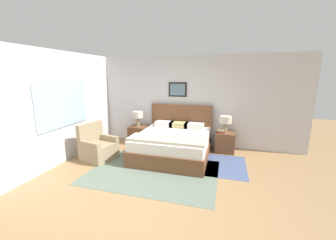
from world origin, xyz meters
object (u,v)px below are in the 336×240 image
object	(u,v)px
armchair	(98,147)
nightstand_by_door	(225,142)
nightstand_near_window	(139,135)
bed	(173,143)
table_lamp_by_door	(226,121)
table_lamp_near_window	(138,116)

from	to	relation	value
armchair	nightstand_by_door	size ratio (longest dim) A/B	1.66
nightstand_near_window	nightstand_by_door	bearing A→B (deg)	0.00
bed	armchair	xyz separation A→B (m)	(-1.76, -0.69, -0.04)
bed	table_lamp_by_door	distance (m)	1.52
bed	table_lamp_near_window	xyz separation A→B (m)	(-1.27, 0.67, 0.54)
nightstand_near_window	nightstand_by_door	distance (m)	2.54
table_lamp_by_door	table_lamp_near_window	bearing A→B (deg)	180.00
armchair	nightstand_near_window	world-z (taller)	armchair
armchair	nightstand_near_window	xyz separation A→B (m)	(0.49, 1.39, -0.03)
bed	nightstand_near_window	xyz separation A→B (m)	(-1.27, 0.69, -0.06)
nightstand_near_window	nightstand_by_door	size ratio (longest dim) A/B	1.00
nightstand_by_door	table_lamp_near_window	size ratio (longest dim) A/B	1.19
table_lamp_near_window	armchair	bearing A→B (deg)	-109.87
table_lamp_near_window	table_lamp_by_door	world-z (taller)	same
table_lamp_near_window	nightstand_near_window	bearing A→B (deg)	99.56
armchair	nightstand_by_door	world-z (taller)	armchair
nightstand_near_window	table_lamp_by_door	size ratio (longest dim) A/B	1.19
bed	armchair	world-z (taller)	bed
armchair	table_lamp_by_door	distance (m)	3.36
nightstand_by_door	table_lamp_near_window	xyz separation A→B (m)	(-2.54, -0.03, 0.60)
nightstand_by_door	table_lamp_near_window	distance (m)	2.61
nightstand_by_door	table_lamp_by_door	bearing A→B (deg)	-113.09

